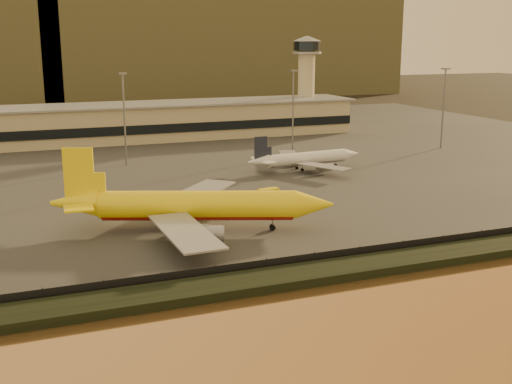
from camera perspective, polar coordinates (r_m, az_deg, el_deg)
ground at (r=110.65m, az=1.25°, el=-4.71°), size 900.00×900.00×0.00m
embankment at (r=95.86m, az=5.21°, el=-7.24°), size 320.00×7.00×1.40m
tarmac at (r=199.20m, az=-9.37°, el=3.32°), size 320.00×220.00×0.20m
perimeter_fence at (r=99.02m, az=4.18°, el=-6.17°), size 300.00×0.05×2.20m
terminal_building at (r=225.80m, az=-14.72°, el=5.81°), size 202.00×25.00×12.60m
control_tower at (r=253.74m, az=4.50°, el=10.50°), size 11.20×11.20×35.50m
apron_light_masts at (r=181.72m, az=-3.53°, el=7.48°), size 152.20×12.20×25.40m
distant_hills at (r=437.41m, az=-19.31°, el=12.29°), size 470.00×160.00×70.00m
dhl_cargo_jet at (r=117.37m, az=-5.64°, el=-1.26°), size 49.98×47.39×15.46m
white_narrowbody_jet at (r=173.12m, az=4.43°, el=2.97°), size 34.29×33.36×9.85m
gse_vehicle_yellow at (r=142.23m, az=1.12°, el=-0.09°), size 4.76×2.70×2.03m
gse_vehicle_white at (r=134.09m, az=-9.09°, el=-1.14°), size 4.33×2.61×1.82m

